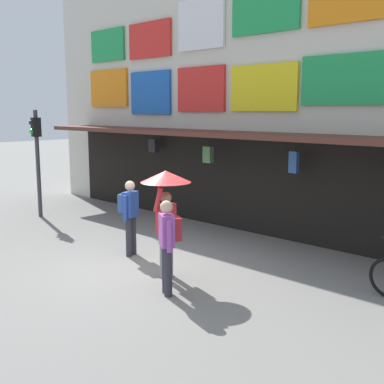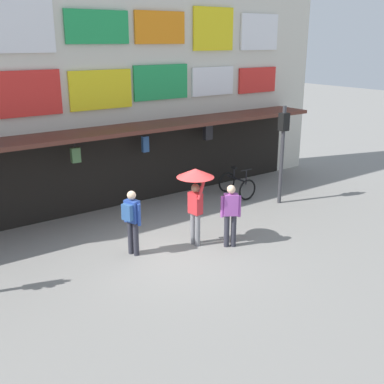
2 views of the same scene
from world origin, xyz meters
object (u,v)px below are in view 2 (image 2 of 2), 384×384
(pedestrian_in_green, at_px, (230,211))
(pedestrian_with_umbrella, at_px, (195,185))
(pedestrian_in_black, at_px, (132,218))
(traffic_light_far, at_px, (283,139))
(bicycle_parked, at_px, (237,185))

(pedestrian_in_green, xyz_separation_m, pedestrian_with_umbrella, (-0.68, 0.60, 0.66))
(pedestrian_in_black, bearing_deg, pedestrian_in_green, -23.83)
(pedestrian_with_umbrella, relative_size, pedestrian_in_black, 1.24)
(traffic_light_far, bearing_deg, pedestrian_with_umbrella, -165.62)
(pedestrian_in_green, bearing_deg, pedestrian_with_umbrella, 138.86)
(traffic_light_far, distance_m, pedestrian_in_black, 6.01)
(bicycle_parked, bearing_deg, traffic_light_far, -63.93)
(pedestrian_in_green, height_order, pedestrian_in_black, same)
(traffic_light_far, height_order, bicycle_parked, traffic_light_far)
(pedestrian_in_black, bearing_deg, bicycle_parked, 21.35)
(pedestrian_in_green, distance_m, pedestrian_with_umbrella, 1.12)
(traffic_light_far, xyz_separation_m, bicycle_parked, (-0.67, 1.37, -1.75))
(bicycle_parked, height_order, pedestrian_in_green, pedestrian_in_green)
(pedestrian_in_green, relative_size, pedestrian_with_umbrella, 0.81)
(bicycle_parked, xyz_separation_m, pedestrian_in_green, (-2.87, -3.05, 0.59))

